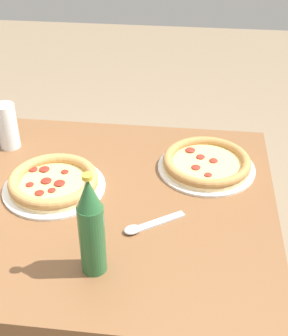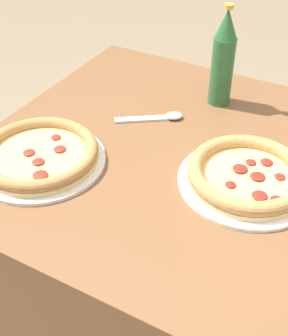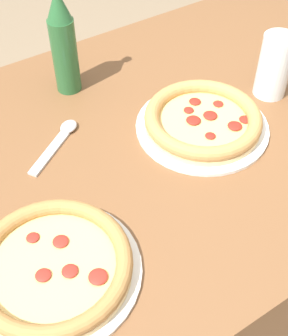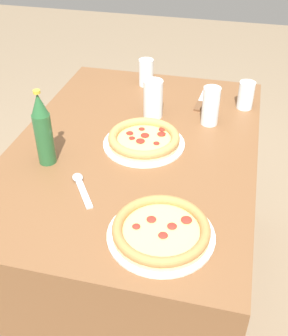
# 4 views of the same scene
# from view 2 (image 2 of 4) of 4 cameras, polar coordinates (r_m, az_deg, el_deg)

# --- Properties ---
(table) EXTENTS (1.22, 0.85, 0.75)m
(table) POSITION_cam_2_polar(r_m,az_deg,el_deg) (1.30, 10.24, -13.66)
(table) COLOR brown
(table) RESTS_ON ground_plane
(pizza_pepperoni) EXTENTS (0.29, 0.29, 0.05)m
(pizza_pepperoni) POSITION_cam_2_polar(r_m,az_deg,el_deg) (0.99, 12.51, -0.90)
(pizza_pepperoni) COLOR white
(pizza_pepperoni) RESTS_ON table
(pizza_veggie) EXTENTS (0.29, 0.29, 0.04)m
(pizza_veggie) POSITION_cam_2_polar(r_m,az_deg,el_deg) (1.05, -12.64, 1.56)
(pizza_veggie) COLOR silver
(pizza_veggie) RESTS_ON table
(beer_bottle) EXTENTS (0.06, 0.06, 0.26)m
(beer_bottle) POSITION_cam_2_polar(r_m,az_deg,el_deg) (1.22, 9.63, 12.99)
(beer_bottle) COLOR #286033
(beer_bottle) RESTS_ON table
(spoon) EXTENTS (0.16, 0.12, 0.02)m
(spoon) POSITION_cam_2_polar(r_m,az_deg,el_deg) (1.18, 1.99, 6.21)
(spoon) COLOR silver
(spoon) RESTS_ON table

